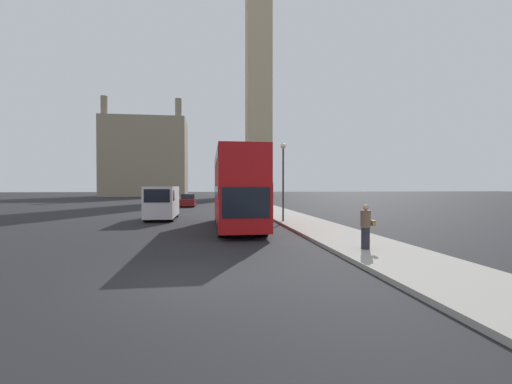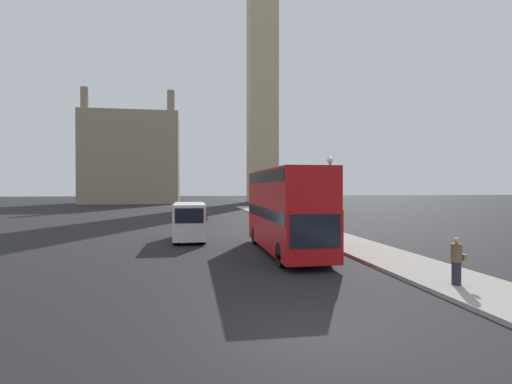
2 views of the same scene
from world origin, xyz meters
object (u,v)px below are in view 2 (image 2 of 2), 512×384
red_double_decker_bus (285,207)px  parked_sedan (198,213)px  white_van (189,221)px  clock_tower (262,40)px  pedestrian (457,261)px  street_lamp (330,186)px

red_double_decker_bus → parked_sedan: (-4.17, 22.39, -1.76)m
white_van → red_double_decker_bus: bearing=-49.2°
red_double_decker_bus → white_van: bearing=130.8°
clock_tower → parked_sedan: size_ratio=15.24×
parked_sedan → pedestrian: bearing=-75.0°
pedestrian → clock_tower: bearing=84.7°
white_van → parked_sedan: white_van is taller
red_double_decker_bus → white_van: (-5.06, 5.85, -1.15)m
clock_tower → white_van: size_ratio=13.59×
white_van → pedestrian: white_van is taller
clock_tower → red_double_decker_bus: (-11.19, -68.66, -34.41)m
red_double_decker_bus → white_van: 7.82m
red_double_decker_bus → street_lamp: (3.25, 2.14, 1.13)m
clock_tower → street_lamp: size_ratio=14.00×
white_van → parked_sedan: 16.57m
parked_sedan → street_lamp: bearing=-69.9°
clock_tower → parked_sedan: clock_tower is taller
street_lamp → parked_sedan: 21.76m
clock_tower → street_lamp: 74.80m
white_van → parked_sedan: size_ratio=1.12×
white_van → pedestrian: bearing=-57.1°
white_van → pedestrian: 16.79m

